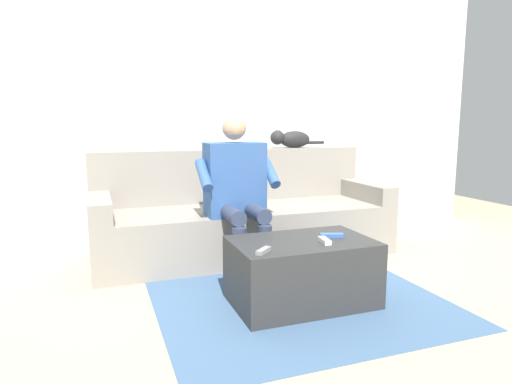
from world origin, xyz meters
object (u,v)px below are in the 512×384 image
remote_gray (263,251)px  couch (242,218)px  cat_on_backrest (290,139)px  remote_white (325,241)px  coffee_table (302,272)px  remote_blue (332,235)px  person_solo_seated (237,186)px

remote_gray → couch: bearing=34.1°
cat_on_backrest → remote_gray: size_ratio=4.45×
couch → remote_white: size_ratio=19.21×
couch → coffee_table: size_ratio=2.88×
remote_blue → couch: bearing=-61.0°
coffee_table → person_solo_seated: 0.86m
person_solo_seated → cat_on_backrest: size_ratio=2.13×
cat_on_backrest → remote_blue: size_ratio=3.74×
remote_blue → remote_white: bearing=62.2°
cat_on_backrest → couch: bearing=26.0°
cat_on_backrest → remote_gray: 1.89m
cat_on_backrest → remote_gray: cat_on_backrest is taller
couch → remote_blue: bearing=100.0°
remote_blue → remote_gray: same height
remote_gray → person_solo_seated: bearing=38.8°
person_solo_seated → remote_gray: person_solo_seated is taller
cat_on_backrest → remote_white: 1.67m
coffee_table → remote_blue: bearing=-179.6°
person_solo_seated → couch: bearing=-112.7°
coffee_table → remote_gray: bearing=27.9°
person_solo_seated → remote_blue: bearing=117.7°
couch → coffee_table: couch is taller
remote_gray → cat_on_backrest: bearing=18.7°
coffee_table → remote_blue: remote_blue is taller
person_solo_seated → remote_white: bearing=108.6°
cat_on_backrest → remote_gray: (0.87, 1.59, -0.54)m
coffee_table → cat_on_backrest: cat_on_backrest is taller
remote_blue → remote_gray: (0.51, 0.17, 0.00)m
person_solo_seated → cat_on_backrest: 1.06m
remote_gray → remote_white: bearing=-33.0°
person_solo_seated → cat_on_backrest: bearing=-136.6°
coffee_table → cat_on_backrest: 1.70m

